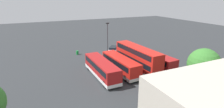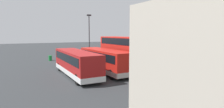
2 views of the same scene
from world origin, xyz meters
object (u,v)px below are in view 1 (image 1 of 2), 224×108
bus_single_deck_fourth (102,68)px  waste_bin_yellow (77,53)px  bus_double_decker_second (137,58)px  lamp_post_tall (108,38)px  bus_single_deck_near_end (153,59)px  bus_single_deck_third (120,64)px  car_hatchback_silver (113,49)px

bus_single_deck_fourth → waste_bin_yellow: bearing=-87.2°
bus_double_decker_second → lamp_post_tall: (2.49, -8.51, 2.32)m
bus_double_decker_second → lamp_post_tall: size_ratio=1.45×
waste_bin_yellow → bus_single_deck_near_end: bearing=129.5°
bus_single_deck_near_end → bus_single_deck_third: bearing=-1.0°
bus_single_deck_third → car_hatchback_silver: size_ratio=2.16×
bus_single_deck_near_end → car_hatchback_silver: size_ratio=2.33×
bus_single_deck_fourth → bus_single_deck_near_end: bearing=-179.6°
bus_single_deck_near_end → car_hatchback_silver: bearing=-77.6°
bus_double_decker_second → bus_single_deck_fourth: bus_double_decker_second is taller
bus_single_deck_near_end → lamp_post_tall: bearing=-53.9°
lamp_post_tall → bus_double_decker_second: bearing=106.3°
bus_double_decker_second → car_hatchback_silver: (-0.91, -12.63, -1.75)m
car_hatchback_silver → waste_bin_yellow: size_ratio=5.01×
bus_single_deck_near_end → waste_bin_yellow: 18.50m
bus_double_decker_second → bus_single_deck_fourth: size_ratio=1.11×
bus_single_deck_near_end → waste_bin_yellow: bearing=-50.5°
bus_double_decker_second → bus_single_deck_fourth: bearing=0.3°
waste_bin_yellow → bus_single_deck_third: bearing=107.8°
bus_single_deck_near_end → car_hatchback_silver: 12.93m
waste_bin_yellow → bus_single_deck_fourth: bearing=92.8°
bus_single_deck_fourth → car_hatchback_silver: size_ratio=2.26×
bus_double_decker_second → waste_bin_yellow: bus_double_decker_second is taller
bus_double_decker_second → lamp_post_tall: 9.16m
bus_double_decker_second → lamp_post_tall: bearing=-73.7°
bus_double_decker_second → bus_single_deck_near_end: bearing=-179.4°
bus_single_deck_third → car_hatchback_silver: (-4.44, -12.47, -0.92)m
bus_single_deck_fourth → bus_single_deck_third: bearing=-177.1°
bus_single_deck_near_end → waste_bin_yellow: bus_single_deck_near_end is taller
lamp_post_tall → waste_bin_yellow: (5.58, -5.78, -4.30)m
car_hatchback_silver → bus_double_decker_second: bearing=85.9°
bus_single_deck_third → car_hatchback_silver: bearing=-109.6°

